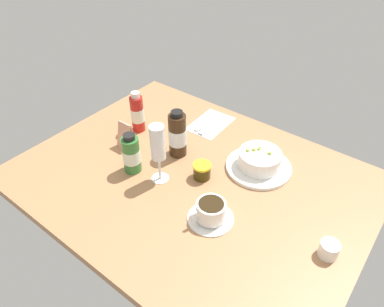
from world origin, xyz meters
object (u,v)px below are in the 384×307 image
object	(u,v)px
porridge_bowl	(259,161)
sauce_bottle_brown	(177,135)
sauce_bottle_red	(137,113)
wine_glass	(158,145)
sauce_bottle_green	(131,154)
jam_jar	(202,171)
creamer_jug	(329,250)
cutlery_setting	(210,124)
menu_card	(126,135)
coffee_cup	(211,212)

from	to	relation	value
porridge_bowl	sauce_bottle_brown	size ratio (longest dim) A/B	1.26
sauce_bottle_brown	sauce_bottle_red	distance (cm)	21.35
wine_glass	sauce_bottle_green	world-z (taller)	wine_glass
jam_jar	sauce_bottle_green	bearing A→B (deg)	28.52
porridge_bowl	sauce_bottle_green	bearing A→B (deg)	38.48
porridge_bowl	creamer_jug	bearing A→B (deg)	148.52
wine_glass	sauce_bottle_green	distance (cm)	12.48
creamer_jug	sauce_bottle_brown	distance (cm)	58.74
sauce_bottle_red	wine_glass	bearing A→B (deg)	147.72
cutlery_setting	creamer_jug	xyz separation A→B (cm)	(-59.48, 30.61, 2.02)
creamer_jug	sauce_bottle_green	size ratio (longest dim) A/B	0.40
wine_glass	jam_jar	distance (cm)	17.34
sauce_bottle_green	menu_card	distance (cm)	13.49
sauce_bottle_brown	coffee_cup	bearing A→B (deg)	146.33
coffee_cup	sauce_bottle_green	distance (cm)	33.14
sauce_bottle_red	jam_jar	bearing A→B (deg)	168.85
sauce_bottle_green	menu_card	world-z (taller)	sauce_bottle_green
wine_glass	sauce_bottle_brown	size ratio (longest dim) A/B	1.18
cutlery_setting	coffee_cup	bearing A→B (deg)	125.71
cutlery_setting	creamer_jug	world-z (taller)	creamer_jug
creamer_jug	menu_card	world-z (taller)	menu_card
jam_jar	menu_card	distance (cm)	31.45
coffee_cup	wine_glass	world-z (taller)	wine_glass
sauce_bottle_red	cutlery_setting	bearing A→B (deg)	-135.02
porridge_bowl	coffee_cup	world-z (taller)	porridge_bowl
sauce_bottle_red	menu_card	size ratio (longest dim) A/B	1.61
sauce_bottle_red	sauce_bottle_brown	bearing A→B (deg)	174.19
cutlery_setting	sauce_bottle_green	xyz separation A→B (cm)	(4.61, 37.49, 6.25)
creamer_jug	sauce_bottle_red	world-z (taller)	sauce_bottle_red
sauce_bottle_brown	menu_card	size ratio (longest dim) A/B	1.74
creamer_jug	jam_jar	xyz separation A→B (cm)	(43.77, -4.17, 0.39)
jam_jar	sauce_bottle_brown	bearing A→B (deg)	-18.87
cutlery_setting	menu_card	distance (cm)	33.78
wine_glass	creamer_jug	bearing A→B (deg)	-175.06
porridge_bowl	sauce_bottle_red	xyz separation A→B (cm)	(47.67, 8.06, 4.08)
menu_card	wine_glass	bearing A→B (deg)	164.98
sauce_bottle_green	sauce_bottle_red	size ratio (longest dim) A/B	0.89
creamer_jug	wine_glass	bearing A→B (deg)	4.94
menu_card	sauce_bottle_red	bearing A→B (deg)	-68.37
porridge_bowl	sauce_bottle_green	xyz separation A→B (cm)	(32.77, 26.05, 3.31)
creamer_jug	sauce_bottle_green	bearing A→B (deg)	6.12
coffee_cup	wine_glass	bearing A→B (deg)	-10.13
sauce_bottle_green	cutlery_setting	bearing A→B (deg)	-97.01
jam_jar	sauce_bottle_red	distance (cm)	36.20
cutlery_setting	menu_card	size ratio (longest dim) A/B	1.89
coffee_cup	sauce_bottle_green	xyz separation A→B (cm)	(32.90, -1.87, 3.52)
sauce_bottle_brown	menu_card	distance (cm)	19.21
menu_card	sauce_bottle_green	bearing A→B (deg)	144.25
sauce_bottle_green	sauce_bottle_brown	bearing A→B (deg)	-111.77
porridge_bowl	wine_glass	distance (cm)	34.49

